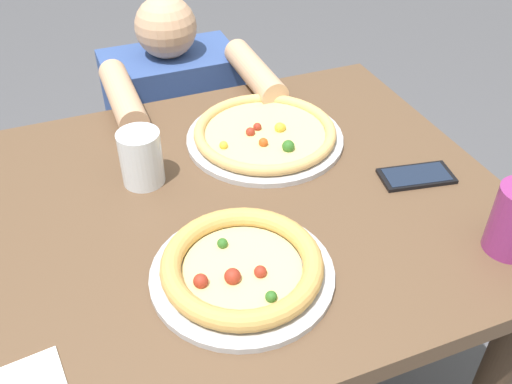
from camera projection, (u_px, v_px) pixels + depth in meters
name	position (u px, v px, depth m)	size (l,w,h in m)	color
dining_table	(216.00, 248.00, 1.17)	(1.15, 0.87, 0.75)	brown
pizza_near	(242.00, 268.00, 0.94)	(0.31, 0.31, 0.05)	#B7B7BC
pizza_far	(265.00, 134.00, 1.26)	(0.35, 0.35, 0.04)	#B7B7BC
water_cup_clear	(141.00, 157.00, 1.12)	(0.09, 0.09, 0.11)	silver
cell_phone	(416.00, 176.00, 1.16)	(0.16, 0.10, 0.01)	black
diner_seated	(180.00, 157.00, 1.80)	(0.41, 0.52, 0.93)	#333847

